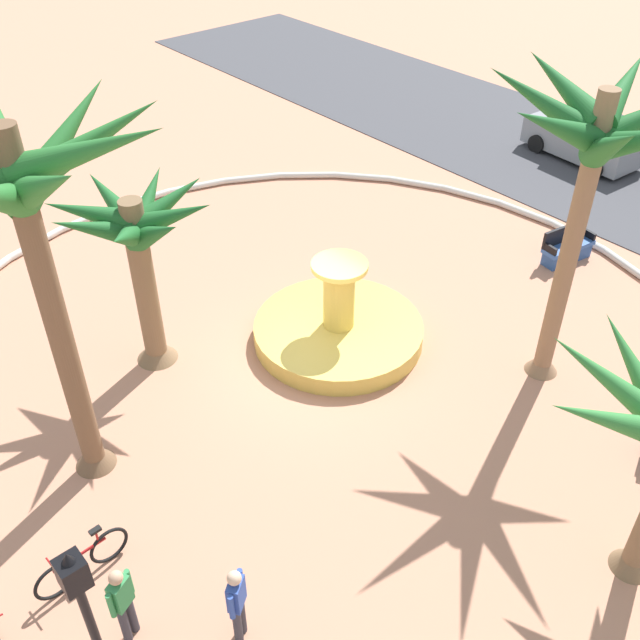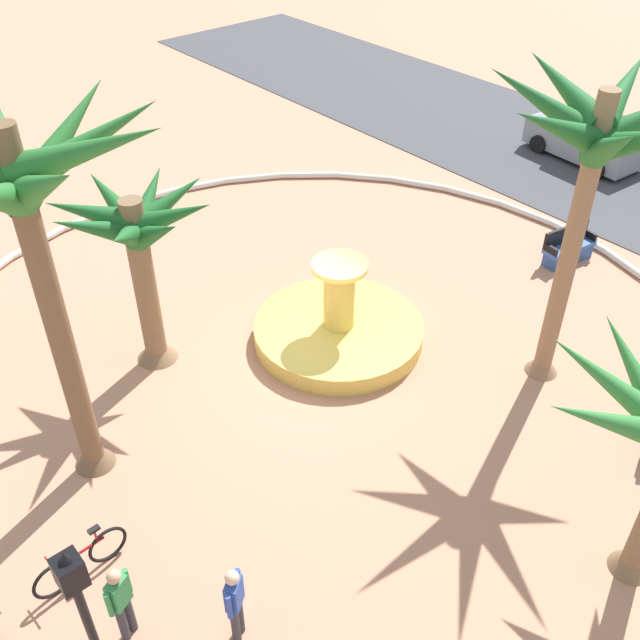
{
  "view_description": "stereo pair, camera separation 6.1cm",
  "coord_description": "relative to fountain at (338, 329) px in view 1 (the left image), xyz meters",
  "views": [
    {
      "loc": [
        9.7,
        -8.14,
        10.86
      ],
      "look_at": [
        -0.06,
        0.3,
        1.0
      ],
      "focal_mm": 40.37,
      "sensor_mm": 36.0,
      "label": 1
    },
    {
      "loc": [
        9.74,
        -8.09,
        10.86
      ],
      "look_at": [
        -0.06,
        0.3,
        1.0
      ],
      "focal_mm": 40.37,
      "sensor_mm": 36.0,
      "label": 2
    }
  ],
  "objects": [
    {
      "name": "bench_west",
      "position": [
        1.51,
        7.15,
        0.04
      ],
      "size": [
        0.76,
        1.66,
        1.0
      ],
      "color": "#335BA8",
      "rests_on": "ground"
    },
    {
      "name": "fountain",
      "position": [
        0.0,
        0.0,
        0.0
      ],
      "size": [
        4.03,
        4.03,
        2.16
      ],
      "color": "gold",
      "rests_on": "ground"
    },
    {
      "name": "bicycle_by_lamppost",
      "position": [
        1.96,
        -7.51,
        0.07
      ],
      "size": [
        0.44,
        1.72,
        0.94
      ],
      "color": "black",
      "rests_on": "ground"
    },
    {
      "name": "palm_tree_by_curb",
      "position": [
        -0.2,
        -6.23,
        5.48
      ],
      "size": [
        4.53,
        4.55,
        7.25
      ],
      "color": "brown",
      "rests_on": "ground"
    },
    {
      "name": "person_cyclist_photo",
      "position": [
        3.39,
        -7.44,
        0.61
      ],
      "size": [
        0.32,
        0.49,
        1.64
      ],
      "color": "#33333D",
      "rests_on": "ground"
    },
    {
      "name": "person_cyclist_helmet",
      "position": [
        4.54,
        -6.15,
        0.63
      ],
      "size": [
        0.36,
        0.44,
        1.67
      ],
      "color": "#33333D",
      "rests_on": "ground"
    },
    {
      "name": "street_asphalt",
      "position": [
        0.19,
        12.97,
        -0.3
      ],
      "size": [
        48.0,
        8.0,
        0.03
      ],
      "primitive_type": "cube",
      "color": "#424247",
      "rests_on": "ground"
    },
    {
      "name": "palm_tree_far_side",
      "position": [
        -2.23,
        -3.63,
        2.88
      ],
      "size": [
        3.41,
        3.45,
        4.36
      ],
      "color": "brown",
      "rests_on": "ground"
    },
    {
      "name": "lamppost",
      "position": [
        4.38,
        -8.14,
        1.95
      ],
      "size": [
        0.32,
        0.32,
        3.86
      ],
      "color": "black",
      "rests_on": "ground"
    },
    {
      "name": "plaza_curb",
      "position": [
        0.19,
        -0.99,
        -0.21
      ],
      "size": [
        19.13,
        19.13,
        0.2
      ],
      "primitive_type": "torus",
      "color": "silver",
      "rests_on": "ground"
    },
    {
      "name": "palm_tree_mid_plaza",
      "position": [
        3.82,
        2.75,
        5.05
      ],
      "size": [
        4.56,
        4.62,
        6.76
      ],
      "color": "#8E6B4C",
      "rests_on": "ground"
    },
    {
      "name": "ground_plane",
      "position": [
        0.19,
        -0.99,
        -0.31
      ],
      "size": [
        80.0,
        80.0,
        0.0
      ],
      "primitive_type": "plane",
      "color": "tan"
    },
    {
      "name": "parked_car_leftmost",
      "position": [
        -1.97,
        13.24,
        0.47
      ],
      "size": [
        4.12,
        2.16,
        1.67
      ],
      "color": "gray",
      "rests_on": "ground"
    }
  ]
}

